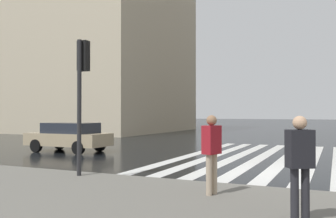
# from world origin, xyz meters

# --- Properties ---
(ground_plane) EXTENTS (220.00, 220.00, 0.00)m
(ground_plane) POSITION_xyz_m (0.00, 0.00, 0.00)
(ground_plane) COLOR black
(zebra_crossing) EXTENTS (13.00, 7.50, 0.01)m
(zebra_crossing) POSITION_xyz_m (4.00, 0.64, 0.00)
(zebra_crossing) COLOR silver
(zebra_crossing) RESTS_ON ground_plane
(haussmann_block_mid) EXTENTS (16.70, 29.63, 20.82)m
(haussmann_block_mid) POSITION_xyz_m (20.85, 28.13, 10.20)
(haussmann_block_mid) COLOR beige
(haussmann_block_mid) RESTS_ON ground_plane
(traffic_signal_post) EXTENTS (0.44, 0.30, 3.76)m
(traffic_signal_post) POSITION_xyz_m (-3.49, 4.71, 2.85)
(traffic_signal_post) COLOR #232326
(traffic_signal_post) RESTS_ON sidewalk_pavement
(car_champagne) EXTENTS (1.85, 4.10, 1.41)m
(car_champagne) POSITION_xyz_m (2.50, 10.08, 0.76)
(car_champagne) COLOR tan
(car_champagne) RESTS_ON ground_plane
(pedestrian_in_red_jacket) EXTENTS (0.46, 0.35, 1.68)m
(pedestrian_in_red_jacket) POSITION_xyz_m (-4.40, 0.65, 1.14)
(pedestrian_in_red_jacket) COLOR maroon
(pedestrian_in_red_jacket) RESTS_ON sidewalk_pavement
(pedestrian_approaching_kerb) EXTENTS (0.42, 0.47, 1.68)m
(pedestrian_approaching_kerb) POSITION_xyz_m (-5.74, -1.23, 1.14)
(pedestrian_approaching_kerb) COLOR black
(pedestrian_approaching_kerb) RESTS_ON sidewalk_pavement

